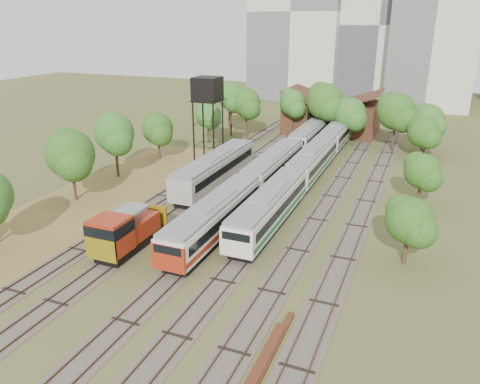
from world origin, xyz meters
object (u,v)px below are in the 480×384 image
at_px(railcar_green_set, 313,161).
at_px(water_tower, 207,91).
at_px(railcar_red_set, 248,188).
at_px(shunter_locomotive, 123,233).

distance_m(railcar_green_set, water_tower, 16.83).
bearing_deg(railcar_red_set, railcar_green_set, 72.70).
xyz_separation_m(railcar_red_set, water_tower, (-10.63, 12.08, 8.30)).
distance_m(railcar_red_set, railcar_green_set, 13.45).
relative_size(railcar_red_set, water_tower, 2.85).
bearing_deg(railcar_green_set, water_tower, -177.00).
xyz_separation_m(shunter_locomotive, water_tower, (-4.63, 26.73, 8.31)).
xyz_separation_m(railcar_green_set, water_tower, (-14.63, -0.77, 8.28)).
bearing_deg(water_tower, railcar_red_set, -48.64).
relative_size(shunter_locomotive, water_tower, 0.67).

